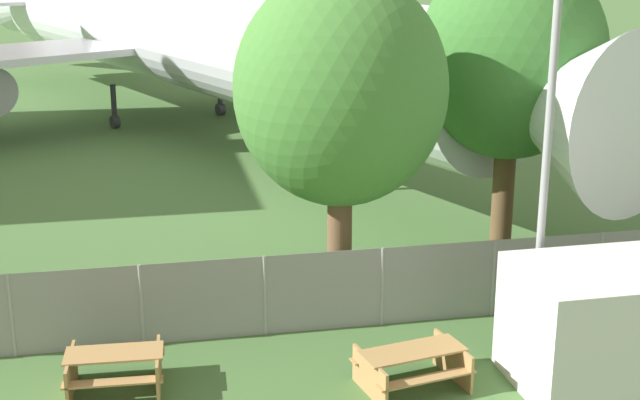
% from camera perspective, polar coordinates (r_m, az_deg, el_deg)
% --- Properties ---
extents(perimeter_fence, '(56.07, 0.07, 1.77)m').
position_cam_1_polar(perimeter_fence, '(18.82, -3.55, -6.13)').
color(perimeter_fence, gray).
rests_on(perimeter_fence, ground).
extents(airplane, '(36.82, 45.04, 12.79)m').
position_cam_1_polar(airplane, '(39.49, -9.01, 10.42)').
color(airplane, silver).
rests_on(airplane, ground).
extents(portable_cabin, '(4.72, 2.56, 2.33)m').
position_cam_1_polar(portable_cabin, '(17.87, 19.71, -7.43)').
color(portable_cabin, silver).
rests_on(portable_cabin, ground).
extents(picnic_bench_near_cabin, '(2.18, 1.75, 0.76)m').
position_cam_1_polar(picnic_bench_near_cabin, '(16.96, 5.93, -10.36)').
color(picnic_bench_near_cabin, '#A37A47').
rests_on(picnic_bench_near_cabin, ground).
extents(picnic_bench_open_grass, '(1.86, 1.49, 0.76)m').
position_cam_1_polar(picnic_bench_open_grass, '(17.21, -13.00, -10.33)').
color(picnic_bench_open_grass, '#A37A47').
rests_on(picnic_bench_open_grass, ground).
extents(tree_near_hangar, '(4.76, 4.76, 7.84)m').
position_cam_1_polar(tree_near_hangar, '(23.22, 12.14, 8.91)').
color(tree_near_hangar, brown).
rests_on(tree_near_hangar, ground).
extents(tree_behind_benches, '(4.67, 4.67, 7.52)m').
position_cam_1_polar(tree_behind_benches, '(19.39, 1.32, 7.04)').
color(tree_behind_benches, brown).
rests_on(tree_behind_benches, ground).
extents(light_mast, '(0.44, 0.44, 9.18)m').
position_cam_1_polar(light_mast, '(17.35, 14.63, 7.28)').
color(light_mast, '#99999E').
rests_on(light_mast, ground).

